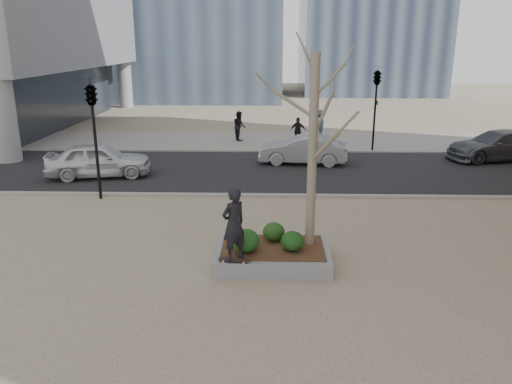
{
  "coord_description": "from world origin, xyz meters",
  "views": [
    {
      "loc": [
        0.9,
        -12.27,
        5.74
      ],
      "look_at": [
        0.5,
        2.0,
        1.4
      ],
      "focal_mm": 35.0,
      "sensor_mm": 36.0,
      "label": 1
    }
  ],
  "objects_px": {
    "skateboard": "(234,260)",
    "skateboarder": "(234,224)",
    "planter": "(273,256)",
    "police_car": "(99,160)"
  },
  "relations": [
    {
      "from": "skateboard",
      "to": "police_car",
      "type": "height_order",
      "value": "police_car"
    },
    {
      "from": "planter",
      "to": "skateboard",
      "type": "relative_size",
      "value": 3.85
    },
    {
      "from": "planter",
      "to": "skateboarder",
      "type": "distance_m",
      "value": 1.79
    },
    {
      "from": "planter",
      "to": "skateboard",
      "type": "xyz_separation_m",
      "value": [
        -0.97,
        -0.88,
        0.26
      ]
    },
    {
      "from": "planter",
      "to": "skateboarder",
      "type": "xyz_separation_m",
      "value": [
        -0.97,
        -0.88,
        1.23
      ]
    },
    {
      "from": "skateboard",
      "to": "police_car",
      "type": "relative_size",
      "value": 0.18
    },
    {
      "from": "skateboard",
      "to": "police_car",
      "type": "distance_m",
      "value": 11.62
    },
    {
      "from": "planter",
      "to": "police_car",
      "type": "relative_size",
      "value": 0.68
    },
    {
      "from": "planter",
      "to": "police_car",
      "type": "bearing_deg",
      "value": 130.96
    },
    {
      "from": "skateboard",
      "to": "skateboarder",
      "type": "bearing_deg",
      "value": -80.42
    }
  ]
}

